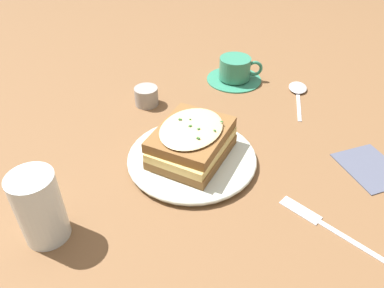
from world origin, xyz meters
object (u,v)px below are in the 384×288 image
object	(u,v)px
teacup_with_saucer	(235,71)
dinner_plate	(192,158)
fork	(319,221)
spoon	(298,90)
water_glass	(40,208)
condiment_pot	(146,96)
sandwich	(192,142)
napkin	(371,167)

from	to	relation	value
teacup_with_saucer	dinner_plate	bearing A→B (deg)	-106.55
fork	spoon	distance (m)	0.42
water_glass	condiment_pot	world-z (taller)	water_glass
teacup_with_saucer	condiment_pot	xyz separation A→B (m)	(-0.13, 0.21, -0.01)
spoon	teacup_with_saucer	bearing A→B (deg)	169.56
dinner_plate	sandwich	world-z (taller)	sandwich
teacup_with_saucer	spoon	size ratio (longest dim) A/B	0.80
fork	napkin	distance (m)	0.18
condiment_pot	water_glass	bearing A→B (deg)	165.39
water_glass	napkin	xyz separation A→B (m)	(0.18, -0.55, -0.06)
dinner_plate	napkin	xyz separation A→B (m)	(-0.00, -0.33, -0.01)
condiment_pot	napkin	bearing A→B (deg)	-114.89
spoon	condiment_pot	distance (m)	0.37
water_glass	napkin	distance (m)	0.58
dinner_plate	sandwich	xyz separation A→B (m)	(0.00, 0.00, 0.04)
sandwich	fork	world-z (taller)	sandwich
sandwich	spoon	world-z (taller)	sandwich
dinner_plate	teacup_with_saucer	bearing A→B (deg)	-16.35
napkin	fork	bearing A→B (deg)	136.85
water_glass	spoon	size ratio (longest dim) A/B	0.68
sandwich	napkin	distance (m)	0.34
sandwich	water_glass	world-z (taller)	water_glass
dinner_plate	condiment_pot	xyz separation A→B (m)	(0.20, 0.11, 0.01)
water_glass	fork	world-z (taller)	water_glass
dinner_plate	teacup_with_saucer	xyz separation A→B (m)	(0.33, -0.10, 0.02)
spoon	napkin	bearing A→B (deg)	-65.02
sandwich	dinner_plate	bearing A→B (deg)	-166.25
sandwich	napkin	xyz separation A→B (m)	(-0.01, -0.34, -0.04)
sandwich	teacup_with_saucer	world-z (taller)	sandwich
spoon	water_glass	bearing A→B (deg)	-127.08
water_glass	sandwich	bearing A→B (deg)	-49.46
water_glass	napkin	bearing A→B (deg)	-72.27
water_glass	spoon	xyz separation A→B (m)	(0.46, -0.46, -0.06)
dinner_plate	sandwich	bearing A→B (deg)	13.75
dinner_plate	teacup_with_saucer	distance (m)	0.34
napkin	condiment_pot	world-z (taller)	condiment_pot
sandwich	fork	bearing A→B (deg)	-123.96
spoon	napkin	distance (m)	0.29
water_glass	condiment_pot	distance (m)	0.40
teacup_with_saucer	fork	xyz separation A→B (m)	(-0.47, -0.11, -0.02)
sandwich	napkin	size ratio (longest dim) A/B	1.63
water_glass	condiment_pot	bearing A→B (deg)	-14.61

